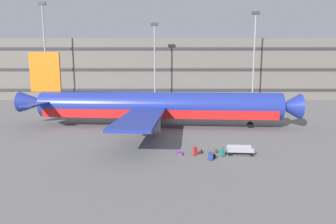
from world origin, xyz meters
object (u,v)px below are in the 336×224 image
object	(u,v)px
suitcase_black	(195,151)
baggage_cart	(240,150)
backpack_scuffed	(214,156)
airliner	(156,106)
suitcase_orange	(222,153)
suitcase_purple	(211,156)
backpack_small	(200,152)
backpack_navy	(216,151)
suitcase_silver	(179,154)

from	to	relation	value
suitcase_black	baggage_cart	world-z (taller)	suitcase_black
backpack_scuffed	airliner	bearing A→B (deg)	111.98
suitcase_orange	suitcase_purple	distance (m)	1.83
backpack_small	suitcase_purple	bearing A→B (deg)	-71.35
suitcase_orange	baggage_cart	xyz separation A→B (m)	(1.85, 0.62, 0.05)
suitcase_black	backpack_small	xyz separation A→B (m)	(0.60, 0.48, -0.21)
airliner	baggage_cart	xyz separation A→B (m)	(8.97, -14.03, -2.56)
airliner	suitcase_orange	xyz separation A→B (m)	(7.12, -14.65, -2.62)
backpack_small	backpack_scuffed	bearing A→B (deg)	-54.31
suitcase_orange	suitcase_purple	xyz separation A→B (m)	(-1.32, -1.27, 0.02)
backpack_navy	baggage_cart	size ratio (longest dim) A/B	0.14
suitcase_orange	airliner	bearing A→B (deg)	115.92
suitcase_orange	suitcase_black	bearing A→B (deg)	172.41
backpack_navy	baggage_cart	bearing A→B (deg)	-10.92
suitcase_black	airliner	bearing A→B (deg)	107.46
suitcase_orange	backpack_small	distance (m)	2.19
suitcase_black	backpack_navy	xyz separation A→B (m)	(2.22, 0.70, -0.22)
suitcase_black	suitcase_silver	world-z (taller)	suitcase_black
backpack_small	backpack_scuffed	xyz separation A→B (m)	(1.11, -1.54, 0.00)
airliner	suitcase_purple	bearing A→B (deg)	-69.98
backpack_scuffed	backpack_navy	xyz separation A→B (m)	(0.51, 1.77, -0.01)
backpack_navy	backpack_scuffed	bearing A→B (deg)	-106.13
backpack_scuffed	suitcase_silver	bearing A→B (deg)	160.36
suitcase_black	suitcase_orange	bearing A→B (deg)	-7.59
suitcase_black	suitcase_orange	xyz separation A→B (m)	(2.62, -0.35, -0.05)
suitcase_purple	backpack_navy	size ratio (longest dim) A/B	1.81
backpack_small	baggage_cart	xyz separation A→B (m)	(3.88, -0.21, 0.21)
suitcase_purple	baggage_cart	bearing A→B (deg)	30.69
suitcase_orange	backpack_navy	xyz separation A→B (m)	(-0.41, 1.05, -0.16)
suitcase_silver	backpack_navy	distance (m)	3.80
backpack_navy	suitcase_black	bearing A→B (deg)	-162.38
backpack_small	backpack_navy	xyz separation A→B (m)	(1.62, 0.23, -0.01)
suitcase_silver	backpack_navy	size ratio (longest dim) A/B	1.73
suitcase_purple	baggage_cart	size ratio (longest dim) A/B	0.26
suitcase_black	backpack_navy	world-z (taller)	suitcase_black
suitcase_purple	backpack_scuffed	xyz separation A→B (m)	(0.40, 0.55, -0.17)
suitcase_silver	backpack_scuffed	xyz separation A→B (m)	(3.24, -1.16, 0.09)
backpack_navy	suitcase_orange	bearing A→B (deg)	-68.91
airliner	suitcase_black	size ratio (longest dim) A/B	40.84
suitcase_silver	backpack_scuffed	size ratio (longest dim) A/B	1.65
backpack_scuffed	baggage_cart	distance (m)	3.08
backpack_small	backpack_scuffed	distance (m)	1.90
suitcase_silver	suitcase_orange	size ratio (longest dim) A/B	0.91
suitcase_black	baggage_cart	xyz separation A→B (m)	(4.48, 0.27, 0.00)
suitcase_black	backpack_scuffed	size ratio (longest dim) A/B	2.03
airliner	backpack_navy	bearing A→B (deg)	-63.72
suitcase_silver	backpack_navy	world-z (taller)	backpack_navy
suitcase_black	backpack_navy	size ratio (longest dim) A/B	2.13
baggage_cart	backpack_scuffed	bearing A→B (deg)	-154.32
backpack_navy	baggage_cart	world-z (taller)	baggage_cart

